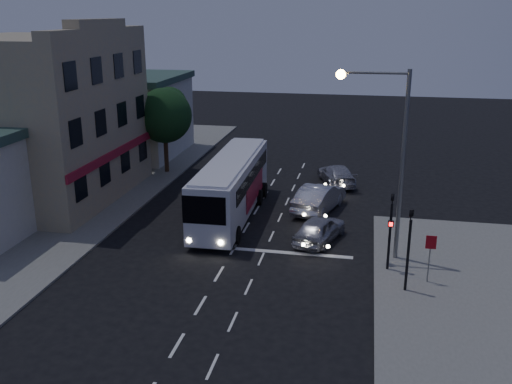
% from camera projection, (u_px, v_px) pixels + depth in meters
% --- Properties ---
extents(ground, '(120.00, 120.00, 0.00)m').
position_uv_depth(ground, '(224.00, 265.00, 27.14)').
color(ground, black).
extents(sidewalk_far, '(12.00, 50.00, 0.12)m').
position_uv_depth(sidewalk_far, '(60.00, 196.00, 36.99)').
color(sidewalk_far, slate).
rests_on(sidewalk_far, ground).
extents(road_markings, '(8.00, 30.55, 0.01)m').
position_uv_depth(road_markings, '(263.00, 241.00, 29.99)').
color(road_markings, silver).
rests_on(road_markings, ground).
extents(tour_bus, '(2.73, 11.48, 3.51)m').
position_uv_depth(tour_bus, '(231.00, 185.00, 33.04)').
color(tour_bus, silver).
rests_on(tour_bus, ground).
extents(car_suv, '(2.80, 4.40, 1.39)m').
position_uv_depth(car_suv, '(320.00, 229.00, 29.71)').
color(car_suv, '#A1A0AB').
rests_on(car_suv, ground).
extents(car_sedan_a, '(3.04, 5.31, 1.65)m').
position_uv_depth(car_sedan_a, '(319.00, 198.00, 34.30)').
color(car_sedan_a, '#B9BAC8').
rests_on(car_sedan_a, ground).
extents(car_sedan_b, '(3.24, 5.00, 1.35)m').
position_uv_depth(car_sedan_b, '(337.00, 175.00, 39.70)').
color(car_sedan_b, '#ACABB6').
rests_on(car_sedan_b, ground).
extents(traffic_signal_main, '(0.25, 0.35, 4.10)m').
position_uv_depth(traffic_signal_main, '(391.00, 223.00, 25.74)').
color(traffic_signal_main, black).
rests_on(traffic_signal_main, sidewalk_near).
extents(traffic_signal_side, '(0.18, 0.15, 4.10)m').
position_uv_depth(traffic_signal_side, '(409.00, 240.00, 23.76)').
color(traffic_signal_side, black).
rests_on(traffic_signal_side, sidewalk_near).
extents(regulatory_sign, '(0.45, 0.12, 2.20)m').
position_uv_depth(regulatory_sign, '(430.00, 251.00, 24.72)').
color(regulatory_sign, slate).
rests_on(regulatory_sign, sidewalk_near).
extents(streetlight, '(3.32, 0.44, 9.00)m').
position_uv_depth(streetlight, '(389.00, 144.00, 26.11)').
color(streetlight, slate).
rests_on(streetlight, sidewalk_near).
extents(main_building, '(10.12, 12.00, 11.00)m').
position_uv_depth(main_building, '(38.00, 118.00, 35.63)').
color(main_building, tan).
rests_on(main_building, sidewalk_far).
extents(low_building_north, '(9.40, 9.40, 6.50)m').
position_uv_depth(low_building_north, '(125.00, 114.00, 47.30)').
color(low_building_north, beige).
rests_on(low_building_north, sidewalk_far).
extents(street_tree, '(4.00, 4.00, 6.20)m').
position_uv_depth(street_tree, '(164.00, 113.00, 41.34)').
color(street_tree, black).
rests_on(street_tree, sidewalk_far).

